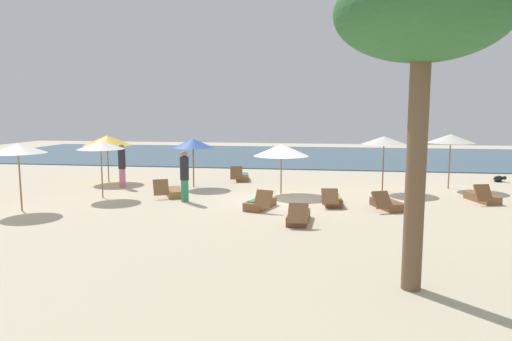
{
  "coord_description": "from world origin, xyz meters",
  "views": [
    {
      "loc": [
        1.7,
        -17.05,
        3.37
      ],
      "look_at": [
        -0.98,
        0.08,
        1.1
      ],
      "focal_mm": 32.56,
      "sensor_mm": 36.0,
      "label": 1
    }
  ],
  "objects_px": {
    "umbrella_3": "(193,143)",
    "dog": "(499,179)",
    "lounger_2": "(482,197)",
    "person_0": "(185,176)",
    "umbrella_5": "(18,148)",
    "lounger_3": "(387,204)",
    "lounger_0": "(260,203)",
    "umbrella_0": "(281,150)",
    "umbrella_1": "(384,140)",
    "lounger_4": "(242,177)",
    "lounger_5": "(332,200)",
    "umbrella_2": "(101,145)",
    "lounger_1": "(299,217)",
    "person_1": "(122,165)",
    "umbrella_6": "(451,139)",
    "umbrella_4": "(107,140)",
    "lounger_6": "(173,192)",
    "palm_1": "(423,18)"
  },
  "relations": [
    {
      "from": "umbrella_4",
      "to": "dog",
      "type": "bearing_deg",
      "value": 9.12
    },
    {
      "from": "lounger_6",
      "to": "umbrella_6",
      "type": "bearing_deg",
      "value": 17.53
    },
    {
      "from": "umbrella_3",
      "to": "lounger_1",
      "type": "bearing_deg",
      "value": -49.26
    },
    {
      "from": "lounger_1",
      "to": "person_1",
      "type": "bearing_deg",
      "value": 147.0
    },
    {
      "from": "umbrella_1",
      "to": "lounger_2",
      "type": "xyz_separation_m",
      "value": [
        3.39,
        -1.7,
        -1.95
      ]
    },
    {
      "from": "lounger_1",
      "to": "lounger_5",
      "type": "xyz_separation_m",
      "value": [
        1.0,
        2.83,
        -0.0
      ]
    },
    {
      "from": "lounger_0",
      "to": "lounger_4",
      "type": "xyz_separation_m",
      "value": [
        -1.84,
        6.26,
        -0.0
      ]
    },
    {
      "from": "lounger_1",
      "to": "lounger_6",
      "type": "height_order",
      "value": "lounger_6"
    },
    {
      "from": "lounger_1",
      "to": "lounger_3",
      "type": "distance_m",
      "value": 3.73
    },
    {
      "from": "umbrella_2",
      "to": "lounger_5",
      "type": "relative_size",
      "value": 1.24
    },
    {
      "from": "lounger_4",
      "to": "lounger_5",
      "type": "distance_m",
      "value": 6.74
    },
    {
      "from": "umbrella_3",
      "to": "lounger_1",
      "type": "xyz_separation_m",
      "value": [
        4.98,
        -5.79,
        -1.75
      ]
    },
    {
      "from": "umbrella_3",
      "to": "palm_1",
      "type": "distance_m",
      "value": 13.37
    },
    {
      "from": "lounger_5",
      "to": "person_0",
      "type": "distance_m",
      "value": 5.43
    },
    {
      "from": "umbrella_0",
      "to": "umbrella_1",
      "type": "height_order",
      "value": "umbrella_1"
    },
    {
      "from": "umbrella_1",
      "to": "palm_1",
      "type": "height_order",
      "value": "palm_1"
    },
    {
      "from": "lounger_3",
      "to": "umbrella_4",
      "type": "bearing_deg",
      "value": 161.31
    },
    {
      "from": "umbrella_5",
      "to": "lounger_3",
      "type": "bearing_deg",
      "value": 10.23
    },
    {
      "from": "umbrella_5",
      "to": "dog",
      "type": "relative_size",
      "value": 3.63
    },
    {
      "from": "lounger_5",
      "to": "palm_1",
      "type": "distance_m",
      "value": 9.22
    },
    {
      "from": "palm_1",
      "to": "umbrella_5",
      "type": "bearing_deg",
      "value": 156.53
    },
    {
      "from": "umbrella_0",
      "to": "dog",
      "type": "distance_m",
      "value": 11.05
    },
    {
      "from": "umbrella_3",
      "to": "person_0",
      "type": "distance_m",
      "value": 3.43
    },
    {
      "from": "umbrella_0",
      "to": "lounger_3",
      "type": "bearing_deg",
      "value": -30.52
    },
    {
      "from": "lounger_1",
      "to": "lounger_3",
      "type": "xyz_separation_m",
      "value": [
        2.86,
        2.39,
        -0.01
      ]
    },
    {
      "from": "umbrella_1",
      "to": "umbrella_2",
      "type": "xyz_separation_m",
      "value": [
        -10.83,
        -3.1,
        -0.09
      ]
    },
    {
      "from": "lounger_3",
      "to": "lounger_5",
      "type": "distance_m",
      "value": 1.91
    },
    {
      "from": "lounger_2",
      "to": "person_0",
      "type": "height_order",
      "value": "person_0"
    },
    {
      "from": "umbrella_6",
      "to": "umbrella_4",
      "type": "bearing_deg",
      "value": -177.94
    },
    {
      "from": "umbrella_2",
      "to": "lounger_6",
      "type": "height_order",
      "value": "umbrella_2"
    },
    {
      "from": "umbrella_0",
      "to": "umbrella_2",
      "type": "relative_size",
      "value": 1.01
    },
    {
      "from": "umbrella_1",
      "to": "umbrella_5",
      "type": "height_order",
      "value": "umbrella_1"
    },
    {
      "from": "person_1",
      "to": "umbrella_4",
      "type": "bearing_deg",
      "value": 134.97
    },
    {
      "from": "umbrella_0",
      "to": "umbrella_4",
      "type": "distance_m",
      "value": 8.53
    },
    {
      "from": "lounger_0",
      "to": "umbrella_4",
      "type": "bearing_deg",
      "value": 149.12
    },
    {
      "from": "lounger_6",
      "to": "person_1",
      "type": "xyz_separation_m",
      "value": [
        -2.88,
        1.68,
        0.81
      ]
    },
    {
      "from": "lounger_0",
      "to": "lounger_3",
      "type": "bearing_deg",
      "value": 8.03
    },
    {
      "from": "person_0",
      "to": "lounger_4",
      "type": "bearing_deg",
      "value": 78.78
    },
    {
      "from": "lounger_1",
      "to": "umbrella_5",
      "type": "bearing_deg",
      "value": 178.81
    },
    {
      "from": "umbrella_5",
      "to": "lounger_3",
      "type": "height_order",
      "value": "umbrella_5"
    },
    {
      "from": "umbrella_5",
      "to": "lounger_3",
      "type": "xyz_separation_m",
      "value": [
        12.17,
        2.2,
        -1.94
      ]
    },
    {
      "from": "umbrella_3",
      "to": "dog",
      "type": "relative_size",
      "value": 3.4
    },
    {
      "from": "umbrella_6",
      "to": "person_1",
      "type": "xyz_separation_m",
      "value": [
        -14.02,
        -1.84,
        -1.18
      ]
    },
    {
      "from": "lounger_3",
      "to": "umbrella_2",
      "type": "bearing_deg",
      "value": 177.81
    },
    {
      "from": "lounger_1",
      "to": "lounger_5",
      "type": "height_order",
      "value": "lounger_1"
    },
    {
      "from": "dog",
      "to": "lounger_0",
      "type": "bearing_deg",
      "value": -143.3
    },
    {
      "from": "umbrella_6",
      "to": "lounger_3",
      "type": "height_order",
      "value": "umbrella_6"
    },
    {
      "from": "umbrella_0",
      "to": "lounger_3",
      "type": "xyz_separation_m",
      "value": [
        3.87,
        -2.28,
        -1.61
      ]
    },
    {
      "from": "person_0",
      "to": "palm_1",
      "type": "bearing_deg",
      "value": -47.63
    },
    {
      "from": "person_0",
      "to": "person_1",
      "type": "height_order",
      "value": "person_1"
    }
  ]
}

